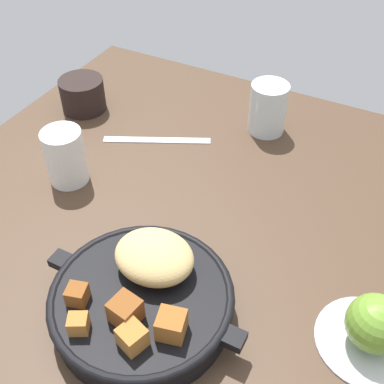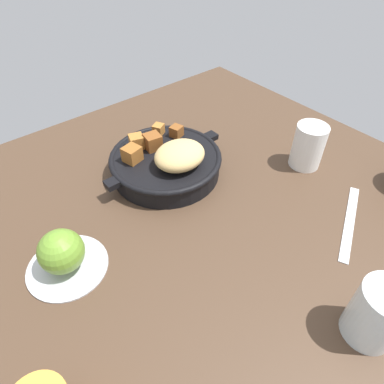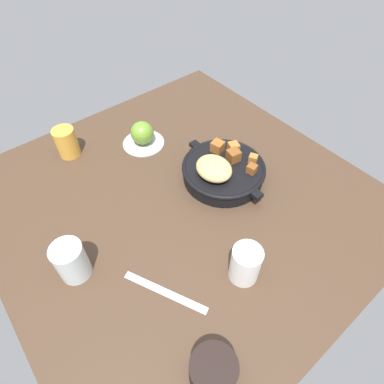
{
  "view_description": "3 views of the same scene",
  "coord_description": "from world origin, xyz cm",
  "px_view_note": "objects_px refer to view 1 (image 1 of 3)",
  "views": [
    {
      "loc": [
        19.71,
        -41.62,
        53.39
      ],
      "look_at": [
        -3.13,
        2.33,
        7.44
      ],
      "focal_mm": 45.57,
      "sensor_mm": 36.0,
      "label": 1
    },
    {
      "loc": [
        28.79,
        31.92,
        45.26
      ],
      "look_at": [
        3.0,
        0.68,
        7.41
      ],
      "focal_mm": 31.49,
      "sensor_mm": 36.0,
      "label": 2
    },
    {
      "loc": [
        -44.91,
        32.6,
        66.03
      ],
      "look_at": [
        -3.89,
        -0.8,
        4.93
      ],
      "focal_mm": 30.39,
      "sensor_mm": 36.0,
      "label": 3
    }
  ],
  "objects_px": {
    "cast_iron_skillet": "(143,297)",
    "white_creamer_pitcher": "(65,157)",
    "red_apple": "(376,323)",
    "coffee_mug_dark": "(83,94)",
    "water_glass_tall": "(268,108)",
    "butter_knife": "(157,140)"
  },
  "relations": [
    {
      "from": "coffee_mug_dark",
      "to": "cast_iron_skillet",
      "type": "bearing_deg",
      "value": -44.57
    },
    {
      "from": "red_apple",
      "to": "white_creamer_pitcher",
      "type": "xyz_separation_m",
      "value": [
        -0.51,
        0.07,
        0.01
      ]
    },
    {
      "from": "red_apple",
      "to": "white_creamer_pitcher",
      "type": "height_order",
      "value": "white_creamer_pitcher"
    },
    {
      "from": "water_glass_tall",
      "to": "coffee_mug_dark",
      "type": "bearing_deg",
      "value": -164.18
    },
    {
      "from": "cast_iron_skillet",
      "to": "red_apple",
      "type": "xyz_separation_m",
      "value": [
        0.26,
        0.09,
        0.01
      ]
    },
    {
      "from": "cast_iron_skillet",
      "to": "red_apple",
      "type": "relative_size",
      "value": 3.88
    },
    {
      "from": "white_creamer_pitcher",
      "to": "coffee_mug_dark",
      "type": "xyz_separation_m",
      "value": [
        -0.11,
        0.18,
        -0.02
      ]
    },
    {
      "from": "cast_iron_skillet",
      "to": "white_creamer_pitcher",
      "type": "height_order",
      "value": "white_creamer_pitcher"
    },
    {
      "from": "cast_iron_skillet",
      "to": "white_creamer_pitcher",
      "type": "bearing_deg",
      "value": 146.44
    },
    {
      "from": "cast_iron_skillet",
      "to": "red_apple",
      "type": "bearing_deg",
      "value": 18.5
    },
    {
      "from": "butter_knife",
      "to": "cast_iron_skillet",
      "type": "bearing_deg",
      "value": -87.72
    },
    {
      "from": "red_apple",
      "to": "water_glass_tall",
      "type": "distance_m",
      "value": 0.45
    },
    {
      "from": "cast_iron_skillet",
      "to": "coffee_mug_dark",
      "type": "bearing_deg",
      "value": 135.43
    },
    {
      "from": "cast_iron_skillet",
      "to": "butter_knife",
      "type": "height_order",
      "value": "cast_iron_skillet"
    },
    {
      "from": "white_creamer_pitcher",
      "to": "red_apple",
      "type": "bearing_deg",
      "value": -8.42
    },
    {
      "from": "cast_iron_skillet",
      "to": "water_glass_tall",
      "type": "xyz_separation_m",
      "value": [
        -0.01,
        0.44,
        0.02
      ]
    },
    {
      "from": "white_creamer_pitcher",
      "to": "coffee_mug_dark",
      "type": "distance_m",
      "value": 0.21
    },
    {
      "from": "coffee_mug_dark",
      "to": "butter_knife",
      "type": "bearing_deg",
      "value": -8.14
    },
    {
      "from": "cast_iron_skillet",
      "to": "water_glass_tall",
      "type": "distance_m",
      "value": 0.44
    },
    {
      "from": "water_glass_tall",
      "to": "coffee_mug_dark",
      "type": "distance_m",
      "value": 0.36
    },
    {
      "from": "butter_knife",
      "to": "white_creamer_pitcher",
      "type": "height_order",
      "value": "white_creamer_pitcher"
    },
    {
      "from": "cast_iron_skillet",
      "to": "water_glass_tall",
      "type": "relative_size",
      "value": 2.88
    }
  ]
}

